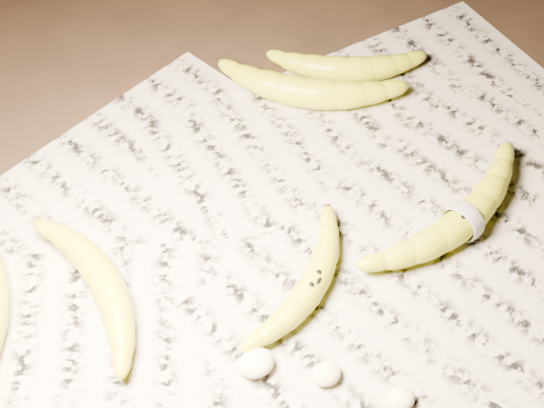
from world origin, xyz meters
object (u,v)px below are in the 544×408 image
banana_center (313,283)px  banana_upper_b (347,68)px  banana_left_b (104,278)px  banana_taped (464,220)px  banana_upper_a (307,91)px

banana_center → banana_upper_b: size_ratio=0.97×
banana_left_b → banana_center: bearing=-123.5°
banana_left_b → banana_taped: 0.41m
banana_upper_a → banana_center: bearing=-79.6°
banana_taped → banana_left_b: bearing=149.0°
banana_center → banana_upper_a: 0.30m
banana_taped → banana_upper_a: 0.27m
banana_taped → banana_upper_b: 0.29m
banana_taped → banana_upper_b: (0.02, 0.28, -0.00)m
banana_taped → banana_upper_a: (-0.05, 0.27, 0.00)m
banana_left_b → banana_upper_b: size_ratio=1.06×
banana_upper_b → banana_center: bearing=-98.5°
banana_taped → banana_upper_b: bearing=72.3°
banana_left_b → banana_upper_a: banana_upper_a is taller
banana_center → banana_left_b: bearing=116.6°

